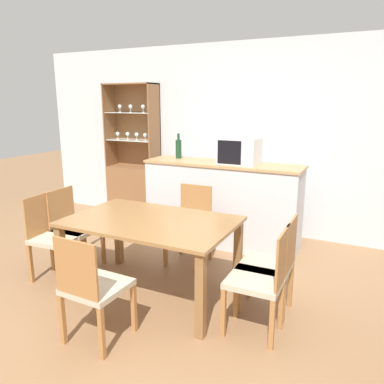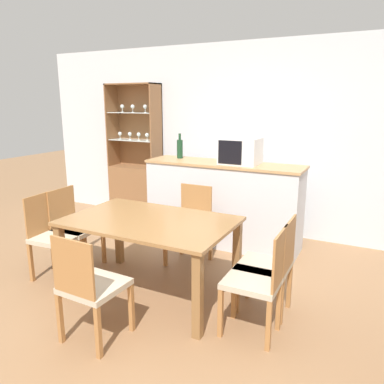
{
  "view_description": "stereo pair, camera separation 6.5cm",
  "coord_description": "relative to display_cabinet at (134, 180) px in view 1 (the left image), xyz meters",
  "views": [
    {
      "loc": [
        1.57,
        -2.31,
        1.78
      ],
      "look_at": [
        -0.14,
        1.19,
        0.83
      ],
      "focal_mm": 35.0,
      "sensor_mm": 36.0,
      "label": 1
    },
    {
      "loc": [
        1.63,
        -2.28,
        1.78
      ],
      "look_at": [
        -0.14,
        1.19,
        0.83
      ],
      "focal_mm": 35.0,
      "sensor_mm": 36.0,
      "label": 2
    }
  ],
  "objects": [
    {
      "name": "microwave",
      "position": [
        1.88,
        -0.49,
        0.62
      ],
      "size": [
        0.45,
        0.37,
        0.31
      ],
      "color": "silver",
      "rests_on": "kitchen_counter"
    },
    {
      "name": "dining_chair_head_near",
      "position": [
        1.57,
        -2.81,
        -0.14
      ],
      "size": [
        0.43,
        0.43,
        0.86
      ],
      "rotation": [
        0.0,
        0.0,
        -0.03
      ],
      "color": "#C1B299",
      "rests_on": "ground_plane"
    },
    {
      "name": "dining_chair_side_left_far",
      "position": [
        0.49,
        -1.86,
        -0.14
      ],
      "size": [
        0.43,
        0.43,
        0.86
      ],
      "rotation": [
        0.0,
        0.0,
        -1.54
      ],
      "color": "#C1B299",
      "rests_on": "ground_plane"
    },
    {
      "name": "ground_plane",
      "position": [
        1.76,
        -2.45,
        -0.58
      ],
      "size": [
        18.0,
        18.0,
        0.0
      ],
      "primitive_type": "plane",
      "color": "#936B47"
    },
    {
      "name": "display_cabinet",
      "position": [
        0.0,
        0.0,
        0.0
      ],
      "size": [
        0.82,
        0.33,
        2.04
      ],
      "color": "brown",
      "rests_on": "ground_plane"
    },
    {
      "name": "dining_chair_side_right_far",
      "position": [
        2.65,
        -1.86,
        -0.14
      ],
      "size": [
        0.42,
        0.42,
        0.86
      ],
      "rotation": [
        0.0,
        0.0,
        1.58
      ],
      "color": "#C1B299",
      "rests_on": "ground_plane"
    },
    {
      "name": "kitchen_counter",
      "position": [
        1.67,
        -0.5,
        -0.06
      ],
      "size": [
        1.97,
        0.54,
        1.05
      ],
      "color": "silver",
      "rests_on": "ground_plane"
    },
    {
      "name": "dining_table",
      "position": [
        1.57,
        -2.0,
        0.05
      ],
      "size": [
        1.52,
        0.97,
        0.73
      ],
      "color": "olive",
      "rests_on": "ground_plane"
    },
    {
      "name": "wall_back",
      "position": [
        1.76,
        0.18,
        0.69
      ],
      "size": [
        6.8,
        0.06,
        2.55
      ],
      "color": "silver",
      "rests_on": "ground_plane"
    },
    {
      "name": "wine_bottle",
      "position": [
        1.01,
        -0.41,
        0.6
      ],
      "size": [
        0.08,
        0.08,
        0.33
      ],
      "color": "#193D23",
      "rests_on": "kitchen_counter"
    },
    {
      "name": "dining_chair_head_far",
      "position": [
        1.57,
        -1.2,
        -0.14
      ],
      "size": [
        0.42,
        0.42,
        0.86
      ],
      "rotation": [
        0.0,
        0.0,
        3.14
      ],
      "color": "#C1B299",
      "rests_on": "ground_plane"
    },
    {
      "name": "dining_chair_side_left_near",
      "position": [
        0.49,
        -2.15,
        -0.14
      ],
      "size": [
        0.45,
        0.45,
        0.86
      ],
      "rotation": [
        0.0,
        0.0,
        -1.49
      ],
      "color": "#C1B299",
      "rests_on": "ground_plane"
    },
    {
      "name": "dining_chair_side_right_near",
      "position": [
        2.65,
        -2.15,
        -0.14
      ],
      "size": [
        0.42,
        0.42,
        0.86
      ],
      "rotation": [
        0.0,
        0.0,
        1.58
      ],
      "color": "#C1B299",
      "rests_on": "ground_plane"
    }
  ]
}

